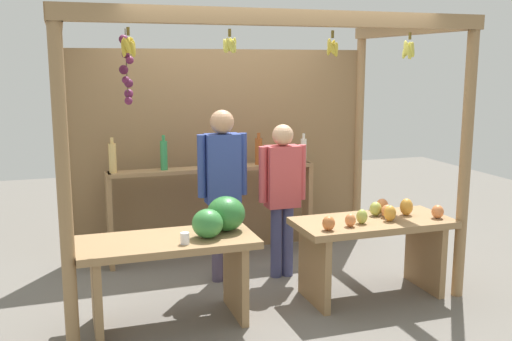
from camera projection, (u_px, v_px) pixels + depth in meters
The scene contains 7 objects.
ground_plane at pixel (250, 279), 5.74m from camera, with size 12.00×12.00×0.00m, color slate.
market_stall at pixel (235, 129), 5.92m from camera, with size 3.47×2.06×2.48m.
fruit_counter_left at pixel (184, 248), 4.70m from camera, with size 1.43×0.64×1.00m.
fruit_counter_right at pixel (373, 237), 5.24m from camera, with size 1.41×0.64×0.87m.
bottle_shelf_unit at pixel (212, 185), 6.22m from camera, with size 2.23×0.22×1.36m.
vendor_man at pixel (223, 180), 5.52m from camera, with size 0.48×0.22×1.66m.
vendor_woman at pixel (282, 188), 5.65m from camera, with size 0.48×0.20×1.51m.
Camera 1 is at (-1.65, -5.19, 2.09)m, focal length 41.05 mm.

